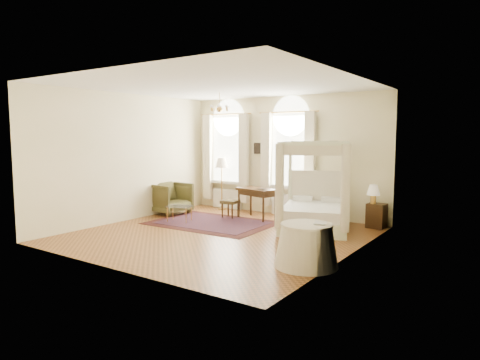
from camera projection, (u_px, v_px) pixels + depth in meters
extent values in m
plane|color=brown|center=(220.00, 234.00, 9.62)|extent=(6.00, 6.00, 0.00)
plane|color=#FFEDC2|center=(284.00, 156.00, 11.91)|extent=(6.00, 0.00, 6.00)
plane|color=#FFEDC2|center=(109.00, 171.00, 6.99)|extent=(6.00, 0.00, 6.00)
plane|color=#FFEDC2|center=(128.00, 157.00, 11.13)|extent=(0.00, 6.00, 6.00)
plane|color=#FFEDC2|center=(351.00, 167.00, 7.77)|extent=(0.00, 6.00, 6.00)
plane|color=white|center=(219.00, 86.00, 9.28)|extent=(6.00, 6.00, 0.00)
cube|color=white|center=(228.00, 149.00, 12.94)|extent=(1.10, 0.04, 1.90)
cylinder|color=white|center=(228.00, 118.00, 12.84)|extent=(1.10, 0.04, 1.10)
cube|color=white|center=(227.00, 182.00, 12.97)|extent=(1.32, 0.24, 0.08)
cube|color=beige|center=(208.00, 157.00, 13.20)|extent=(0.28, 0.14, 2.60)
cube|color=beige|center=(244.00, 159.00, 12.45)|extent=(0.28, 0.14, 2.60)
cube|color=white|center=(227.00, 199.00, 13.04)|extent=(1.00, 0.12, 0.58)
cube|color=white|center=(290.00, 151.00, 11.76)|extent=(1.10, 0.04, 1.90)
cylinder|color=white|center=(291.00, 116.00, 11.66)|extent=(1.10, 0.04, 1.10)
cube|color=white|center=(288.00, 187.00, 11.79)|extent=(1.32, 0.24, 0.08)
cube|color=beige|center=(266.00, 159.00, 12.02)|extent=(0.28, 0.14, 2.60)
cube|color=beige|center=(310.00, 161.00, 11.27)|extent=(0.28, 0.14, 2.60)
cube|color=white|center=(288.00, 205.00, 11.86)|extent=(1.00, 0.12, 0.58)
cylinder|color=#B4863C|center=(219.00, 100.00, 10.79)|extent=(0.02, 0.02, 0.40)
sphere|color=#B4863C|center=(219.00, 109.00, 10.81)|extent=(0.16, 0.16, 0.16)
sphere|color=beige|center=(226.00, 106.00, 10.68)|extent=(0.07, 0.07, 0.07)
sphere|color=beige|center=(227.00, 107.00, 10.90)|extent=(0.07, 0.07, 0.07)
sphere|color=beige|center=(220.00, 107.00, 11.02)|extent=(0.07, 0.07, 0.07)
sphere|color=beige|center=(213.00, 107.00, 10.93)|extent=(0.07, 0.07, 0.07)
sphere|color=beige|center=(211.00, 106.00, 10.71)|extent=(0.07, 0.07, 0.07)
sphere|color=beige|center=(218.00, 106.00, 10.59)|extent=(0.07, 0.07, 0.07)
cube|color=black|center=(258.00, 148.00, 12.34)|extent=(0.26, 0.03, 0.32)
cube|color=black|center=(333.00, 146.00, 11.04)|extent=(0.22, 0.03, 0.26)
cube|color=beige|center=(314.00, 223.00, 10.11)|extent=(2.06, 2.27, 0.32)
cube|color=white|center=(315.00, 211.00, 10.08)|extent=(1.94, 2.16, 0.25)
cube|color=beige|center=(318.00, 191.00, 10.91)|extent=(1.44, 0.58, 1.07)
cube|color=beige|center=(290.00, 182.00, 11.04)|extent=(0.10, 0.10, 2.04)
cube|color=beige|center=(346.00, 184.00, 10.69)|extent=(0.10, 0.10, 2.04)
cube|color=beige|center=(279.00, 191.00, 9.34)|extent=(0.10, 0.10, 2.04)
cube|color=beige|center=(345.00, 193.00, 9.00)|extent=(0.10, 0.10, 2.04)
cube|color=beige|center=(319.00, 142.00, 10.76)|extent=(1.44, 0.58, 0.07)
cube|color=beige|center=(313.00, 144.00, 9.07)|extent=(1.44, 0.58, 0.07)
cube|color=beige|center=(286.00, 143.00, 10.09)|extent=(0.70, 1.78, 0.07)
cube|color=beige|center=(347.00, 143.00, 9.74)|extent=(0.70, 1.78, 0.07)
cube|color=beige|center=(318.00, 147.00, 10.77)|extent=(1.48, 0.57, 0.25)
cube|color=beige|center=(313.00, 150.00, 9.08)|extent=(1.48, 0.57, 0.25)
cube|color=beige|center=(286.00, 148.00, 10.10)|extent=(0.69, 1.82, 0.25)
cube|color=beige|center=(347.00, 149.00, 9.75)|extent=(0.69, 1.82, 0.25)
cylinder|color=beige|center=(280.00, 186.00, 9.34)|extent=(0.20, 0.20, 1.87)
cylinder|color=beige|center=(346.00, 188.00, 8.99)|extent=(0.20, 0.20, 1.87)
cube|color=#36200E|center=(377.00, 216.00, 10.29)|extent=(0.44, 0.41, 0.59)
cylinder|color=#B4863C|center=(373.00, 199.00, 10.23)|extent=(0.13, 0.13, 0.22)
cone|color=beige|center=(373.00, 190.00, 10.21)|extent=(0.31, 0.31, 0.24)
cube|color=#36200E|center=(257.00, 190.00, 11.34)|extent=(1.20, 0.84, 0.07)
cube|color=#36200E|center=(257.00, 193.00, 11.35)|extent=(1.07, 0.70, 0.11)
cylinder|color=#36200E|center=(251.00, 202.00, 11.89)|extent=(0.05, 0.05, 0.76)
cylinder|color=#36200E|center=(275.00, 206.00, 11.16)|extent=(0.05, 0.05, 0.76)
cylinder|color=#36200E|center=(239.00, 203.00, 11.61)|extent=(0.05, 0.05, 0.76)
cylinder|color=#36200E|center=(263.00, 208.00, 10.88)|extent=(0.05, 0.05, 0.76)
imported|color=black|center=(263.00, 189.00, 11.13)|extent=(0.41, 0.35, 0.03)
cube|color=#41331B|center=(230.00, 202.00, 11.56)|extent=(0.45, 0.45, 0.08)
cylinder|color=#36200E|center=(222.00, 211.00, 11.53)|extent=(0.04, 0.04, 0.39)
cylinder|color=#36200E|center=(232.00, 212.00, 11.38)|extent=(0.04, 0.04, 0.39)
cylinder|color=#36200E|center=(228.00, 209.00, 11.80)|extent=(0.04, 0.04, 0.39)
cylinder|color=#36200E|center=(238.00, 210.00, 11.65)|extent=(0.04, 0.04, 0.39)
imported|color=#433D1C|center=(171.00, 198.00, 12.13)|extent=(1.07, 1.05, 0.89)
cube|color=white|center=(179.00, 206.00, 11.02)|extent=(0.70, 0.59, 0.02)
cylinder|color=#B4863C|center=(167.00, 215.00, 10.95)|extent=(0.02, 0.02, 0.40)
cylinder|color=#B4863C|center=(186.00, 216.00, 10.80)|extent=(0.02, 0.02, 0.40)
cylinder|color=#B4863C|center=(173.00, 212.00, 11.28)|extent=(0.02, 0.02, 0.40)
cylinder|color=#B4863C|center=(191.00, 213.00, 11.13)|extent=(0.02, 0.02, 0.40)
cylinder|color=#B4863C|center=(222.00, 209.00, 12.94)|extent=(0.27, 0.27, 0.03)
cylinder|color=#B4863C|center=(222.00, 187.00, 12.87)|extent=(0.04, 0.04, 1.36)
cone|color=beige|center=(222.00, 163.00, 12.79)|extent=(0.40, 0.40, 0.29)
cube|color=#3A120E|center=(212.00, 223.00, 10.87)|extent=(3.10, 2.27, 0.01)
cube|color=black|center=(212.00, 223.00, 10.87)|extent=(2.61, 1.78, 0.01)
cone|color=white|center=(306.00, 246.00, 7.25)|extent=(1.08, 1.08, 0.70)
cylinder|color=white|center=(307.00, 225.00, 7.21)|extent=(0.89, 0.89, 0.04)
imported|color=black|center=(314.00, 223.00, 7.24)|extent=(0.28, 0.33, 0.03)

